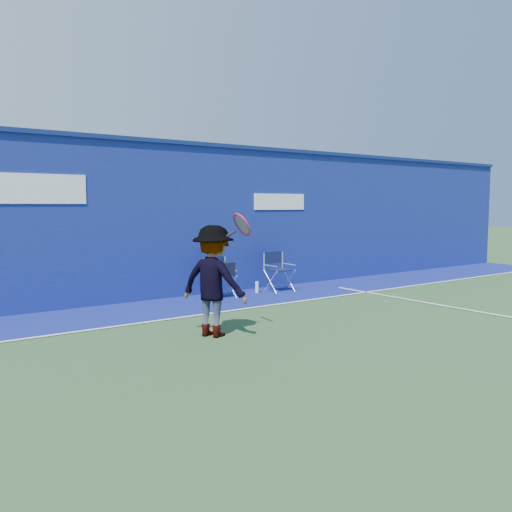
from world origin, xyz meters
TOP-DOWN VIEW (x-y plane):
  - ground at (0.00, 0.00)m, footprint 80.00×80.00m
  - stadium_wall at (-0.00, 5.20)m, footprint 24.00×0.50m
  - out_of_bounds_strip at (0.00, 4.10)m, footprint 24.00×1.80m
  - court_lines at (0.00, 0.60)m, footprint 24.00×12.00m
  - directors_chair_left at (1.67, 4.43)m, footprint 0.49×0.45m
  - directors_chair_right at (3.15, 4.43)m, footprint 0.50×0.45m
  - water_bottle at (2.62, 4.50)m, footprint 0.07×0.07m
  - tennis_player at (-0.04, 1.88)m, footprint 1.01×1.15m

SIDE VIEW (x-z plane):
  - ground at x=0.00m, z-range 0.00..0.00m
  - out_of_bounds_strip at x=0.00m, z-range 0.00..0.01m
  - court_lines at x=0.00m, z-range 0.01..0.01m
  - water_bottle at x=2.62m, z-range 0.00..0.25m
  - directors_chair_right at x=3.15m, z-range -0.16..0.68m
  - directors_chair_left at x=1.67m, z-range -0.06..0.76m
  - tennis_player at x=-0.04m, z-range -0.08..1.64m
  - stadium_wall at x=0.00m, z-range 0.01..3.09m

